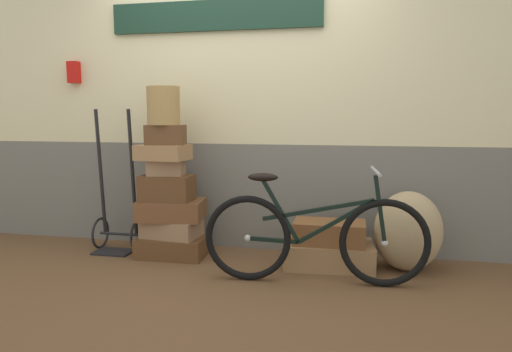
{
  "coord_description": "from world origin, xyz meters",
  "views": [
    {
      "loc": [
        0.99,
        -3.25,
        1.22
      ],
      "look_at": [
        0.26,
        0.27,
        0.74
      ],
      "focal_mm": 32.2,
      "sensor_mm": 36.0,
      "label": 1
    }
  ],
  "objects_px": {
    "suitcase_0": "(173,246)",
    "suitcase_2": "(171,210)",
    "suitcase_1": "(172,228)",
    "suitcase_5": "(163,152)",
    "suitcase_8": "(329,232)",
    "burlap_sack": "(408,231)",
    "bicycle": "(314,237)",
    "suitcase_6": "(166,135)",
    "luggage_trolley": "(117,218)",
    "suitcase_4": "(166,168)",
    "suitcase_7": "(328,254)",
    "suitcase_3": "(167,188)",
    "wicker_basket": "(163,106)"
  },
  "relations": [
    {
      "from": "suitcase_3",
      "to": "burlap_sack",
      "type": "xyz_separation_m",
      "value": [
        1.98,
        0.04,
        -0.29
      ]
    },
    {
      "from": "suitcase_0",
      "to": "suitcase_7",
      "type": "xyz_separation_m",
      "value": [
        1.34,
        -0.01,
        0.01
      ]
    },
    {
      "from": "suitcase_8",
      "to": "suitcase_4",
      "type": "bearing_deg",
      "value": 179.87
    },
    {
      "from": "suitcase_3",
      "to": "suitcase_8",
      "type": "height_order",
      "value": "suitcase_3"
    },
    {
      "from": "suitcase_1",
      "to": "suitcase_3",
      "type": "distance_m",
      "value": 0.35
    },
    {
      "from": "suitcase_0",
      "to": "suitcase_5",
      "type": "height_order",
      "value": "suitcase_5"
    },
    {
      "from": "suitcase_3",
      "to": "suitcase_5",
      "type": "bearing_deg",
      "value": -139.03
    },
    {
      "from": "suitcase_7",
      "to": "suitcase_3",
      "type": "bearing_deg",
      "value": 176.25
    },
    {
      "from": "suitcase_5",
      "to": "suitcase_7",
      "type": "distance_m",
      "value": 1.61
    },
    {
      "from": "burlap_sack",
      "to": "suitcase_5",
      "type": "bearing_deg",
      "value": -178.19
    },
    {
      "from": "suitcase_0",
      "to": "burlap_sack",
      "type": "bearing_deg",
      "value": -0.41
    },
    {
      "from": "suitcase_2",
      "to": "burlap_sack",
      "type": "height_order",
      "value": "burlap_sack"
    },
    {
      "from": "suitcase_1",
      "to": "suitcase_7",
      "type": "height_order",
      "value": "suitcase_1"
    },
    {
      "from": "suitcase_0",
      "to": "suitcase_2",
      "type": "bearing_deg",
      "value": 136.44
    },
    {
      "from": "bicycle",
      "to": "suitcase_6",
      "type": "bearing_deg",
      "value": 163.54
    },
    {
      "from": "suitcase_0",
      "to": "suitcase_5",
      "type": "relative_size",
      "value": 1.39
    },
    {
      "from": "luggage_trolley",
      "to": "suitcase_8",
      "type": "bearing_deg",
      "value": -3.2
    },
    {
      "from": "suitcase_1",
      "to": "luggage_trolley",
      "type": "xyz_separation_m",
      "value": [
        -0.55,
        0.06,
        0.05
      ]
    },
    {
      "from": "suitcase_2",
      "to": "burlap_sack",
      "type": "xyz_separation_m",
      "value": [
        1.96,
        0.02,
        -0.09
      ]
    },
    {
      "from": "suitcase_4",
      "to": "suitcase_3",
      "type": "bearing_deg",
      "value": 82.61
    },
    {
      "from": "suitcase_2",
      "to": "suitcase_1",
      "type": "bearing_deg",
      "value": -67.04
    },
    {
      "from": "suitcase_4",
      "to": "luggage_trolley",
      "type": "distance_m",
      "value": 0.71
    },
    {
      "from": "suitcase_0",
      "to": "suitcase_4",
      "type": "xyz_separation_m",
      "value": [
        -0.03,
        -0.03,
        0.69
      ]
    },
    {
      "from": "suitcase_8",
      "to": "suitcase_6",
      "type": "bearing_deg",
      "value": 179.94
    },
    {
      "from": "suitcase_2",
      "to": "suitcase_7",
      "type": "xyz_separation_m",
      "value": [
        1.35,
        -0.02,
        -0.31
      ]
    },
    {
      "from": "suitcase_1",
      "to": "luggage_trolley",
      "type": "height_order",
      "value": "luggage_trolley"
    },
    {
      "from": "suitcase_0",
      "to": "suitcase_1",
      "type": "xyz_separation_m",
      "value": [
        -0.01,
        0.0,
        0.16
      ]
    },
    {
      "from": "suitcase_3",
      "to": "bicycle",
      "type": "distance_m",
      "value": 1.37
    },
    {
      "from": "suitcase_2",
      "to": "suitcase_3",
      "type": "bearing_deg",
      "value": -142.36
    },
    {
      "from": "suitcase_7",
      "to": "bicycle",
      "type": "relative_size",
      "value": 0.44
    },
    {
      "from": "wicker_basket",
      "to": "suitcase_7",
      "type": "bearing_deg",
      "value": 0.12
    },
    {
      "from": "suitcase_4",
      "to": "burlap_sack",
      "type": "bearing_deg",
      "value": -4.67
    },
    {
      "from": "suitcase_2",
      "to": "suitcase_5",
      "type": "bearing_deg",
      "value": -143.67
    },
    {
      "from": "suitcase_3",
      "to": "suitcase_8",
      "type": "xyz_separation_m",
      "value": [
        1.38,
        -0.02,
        -0.31
      ]
    },
    {
      "from": "suitcase_1",
      "to": "suitcase_5",
      "type": "distance_m",
      "value": 0.66
    },
    {
      "from": "suitcase_6",
      "to": "suitcase_7",
      "type": "xyz_separation_m",
      "value": [
        1.37,
        0.02,
        -0.95
      ]
    },
    {
      "from": "suitcase_6",
      "to": "suitcase_7",
      "type": "relative_size",
      "value": 0.44
    },
    {
      "from": "suitcase_7",
      "to": "luggage_trolley",
      "type": "xyz_separation_m",
      "value": [
        -1.89,
        0.08,
        0.2
      ]
    },
    {
      "from": "luggage_trolley",
      "to": "suitcase_5",
      "type": "bearing_deg",
      "value": -11.39
    },
    {
      "from": "suitcase_4",
      "to": "suitcase_8",
      "type": "bearing_deg",
      "value": -6.81
    },
    {
      "from": "suitcase_5",
      "to": "wicker_basket",
      "type": "height_order",
      "value": "wicker_basket"
    },
    {
      "from": "suitcase_8",
      "to": "burlap_sack",
      "type": "xyz_separation_m",
      "value": [
        0.61,
        0.07,
        0.03
      ]
    },
    {
      "from": "suitcase_0",
      "to": "suitcase_5",
      "type": "bearing_deg",
      "value": -147.5
    },
    {
      "from": "suitcase_4",
      "to": "suitcase_7",
      "type": "height_order",
      "value": "suitcase_4"
    },
    {
      "from": "suitcase_8",
      "to": "burlap_sack",
      "type": "height_order",
      "value": "burlap_sack"
    },
    {
      "from": "suitcase_2",
      "to": "suitcase_4",
      "type": "height_order",
      "value": "suitcase_4"
    },
    {
      "from": "suitcase_0",
      "to": "suitcase_8",
      "type": "relative_size",
      "value": 1.04
    },
    {
      "from": "luggage_trolley",
      "to": "bicycle",
      "type": "xyz_separation_m",
      "value": [
        1.8,
        -0.47,
        0.05
      ]
    },
    {
      "from": "suitcase_8",
      "to": "bicycle",
      "type": "distance_m",
      "value": 0.38
    },
    {
      "from": "suitcase_7",
      "to": "bicycle",
      "type": "bearing_deg",
      "value": -106.51
    }
  ]
}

